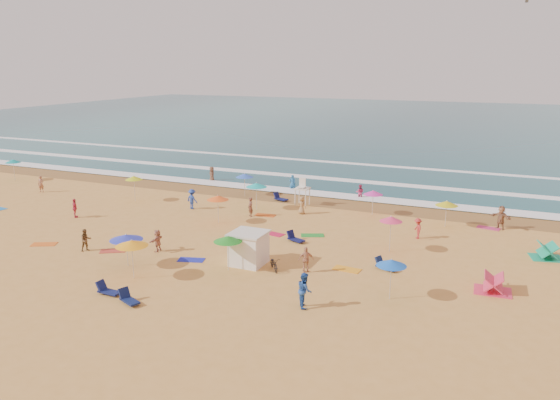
% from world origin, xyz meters
% --- Properties ---
extents(ground, '(220.00, 220.00, 0.00)m').
position_xyz_m(ground, '(0.00, 0.00, 0.00)').
color(ground, gold).
rests_on(ground, ground).
extents(ocean, '(220.00, 140.00, 0.18)m').
position_xyz_m(ocean, '(0.00, 84.00, 0.00)').
color(ocean, '#0C4756').
rests_on(ocean, ground).
extents(wet_sand, '(220.00, 220.00, 0.00)m').
position_xyz_m(wet_sand, '(0.00, 12.50, 0.01)').
color(wet_sand, olive).
rests_on(wet_sand, ground).
extents(surf_foam, '(200.00, 18.70, 0.05)m').
position_xyz_m(surf_foam, '(0.00, 21.32, 0.10)').
color(surf_foam, white).
rests_on(surf_foam, ground).
extents(cabana, '(2.00, 2.00, 2.00)m').
position_xyz_m(cabana, '(5.41, -4.66, 1.00)').
color(cabana, white).
rests_on(cabana, ground).
extents(cabana_roof, '(2.20, 2.20, 0.12)m').
position_xyz_m(cabana_roof, '(5.41, -4.66, 2.06)').
color(cabana_roof, silver).
rests_on(cabana_roof, cabana).
extents(bicycle, '(1.40, 1.58, 0.83)m').
position_xyz_m(bicycle, '(7.31, -4.96, 0.41)').
color(bicycle, black).
rests_on(bicycle, ground).
extents(lifeguard_stand, '(1.20, 1.20, 2.10)m').
position_xyz_m(lifeguard_stand, '(3.14, 10.53, 1.05)').
color(lifeguard_stand, white).
rests_on(lifeguard_stand, ground).
extents(beach_umbrellas, '(63.04, 24.38, 0.77)m').
position_xyz_m(beach_umbrellas, '(1.66, 0.33, 2.06)').
color(beach_umbrellas, '#208E22').
rests_on(beach_umbrellas, ground).
extents(loungers, '(55.32, 24.68, 0.34)m').
position_xyz_m(loungers, '(6.16, -3.24, 0.17)').
color(loungers, '#0E194A').
rests_on(loungers, ground).
extents(towels, '(41.86, 22.79, 0.03)m').
position_xyz_m(towels, '(-0.26, -1.51, 0.01)').
color(towels, orange).
rests_on(towels, ground).
extents(popup_tents, '(5.15, 9.03, 1.20)m').
position_xyz_m(popup_tents, '(21.42, 0.53, 0.60)').
color(popup_tents, '#E13255').
rests_on(popup_tents, ground).
extents(beachgoers, '(49.44, 26.47, 2.15)m').
position_xyz_m(beachgoers, '(1.31, 3.33, 0.80)').
color(beachgoers, '#2265A0').
rests_on(beachgoers, ground).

